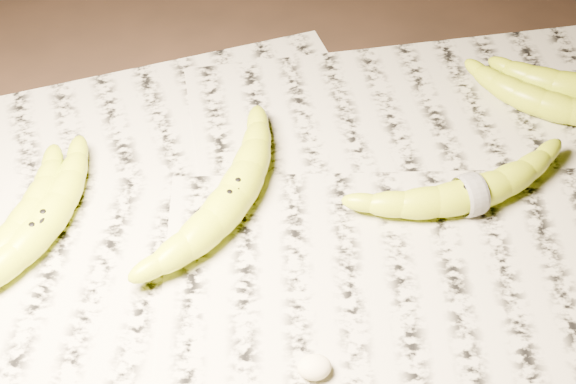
{
  "coord_description": "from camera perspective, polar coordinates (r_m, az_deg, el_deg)",
  "views": [
    {
      "loc": [
        -0.08,
        -0.5,
        0.62
      ],
      "look_at": [
        -0.01,
        0.01,
        0.05
      ],
      "focal_mm": 50.0,
      "sensor_mm": 36.0,
      "label": 1
    }
  ],
  "objects": [
    {
      "name": "ground",
      "position": [
        0.8,
        1.14,
        -2.93
      ],
      "size": [
        3.0,
        3.0,
        0.0
      ],
      "primitive_type": "plane",
      "color": "black",
      "rests_on": "ground"
    },
    {
      "name": "newspaper_patch",
      "position": [
        0.78,
        1.36,
        -4.45
      ],
      "size": [
        0.9,
        0.7,
        0.01
      ],
      "primitive_type": "cube",
      "color": "#B6B39C",
      "rests_on": "ground"
    },
    {
      "name": "banana_left_a",
      "position": [
        0.81,
        -17.32,
        -2.35
      ],
      "size": [
        0.16,
        0.21,
        0.04
      ],
      "primitive_type": null,
      "rotation": [
        0.0,
        0.0,
        1.02
      ],
      "color": "#C3D81B",
      "rests_on": "newspaper_patch"
    },
    {
      "name": "banana_left_b",
      "position": [
        0.81,
        -18.63,
        -2.63
      ],
      "size": [
        0.15,
        0.2,
        0.04
      ],
      "primitive_type": null,
      "rotation": [
        0.0,
        0.0,
        1.06
      ],
      "color": "#C3D81B",
      "rests_on": "newspaper_patch"
    },
    {
      "name": "banana_center",
      "position": [
        0.8,
        -3.96,
        -0.26
      ],
      "size": [
        0.17,
        0.22,
        0.04
      ],
      "primitive_type": null,
      "rotation": [
        0.0,
        0.0,
        1.0
      ],
      "color": "#C3D81B",
      "rests_on": "newspaper_patch"
    },
    {
      "name": "banana_taped",
      "position": [
        0.82,
        12.87,
        -0.01
      ],
      "size": [
        0.22,
        0.1,
        0.04
      ],
      "primitive_type": null,
      "rotation": [
        0.0,
        0.0,
        0.21
      ],
      "color": "#C3D81B",
      "rests_on": "newspaper_patch"
    },
    {
      "name": "banana_upper_a",
      "position": [
        0.95,
        17.69,
        6.21
      ],
      "size": [
        0.17,
        0.15,
        0.03
      ],
      "primitive_type": null,
      "rotation": [
        0.0,
        0.0,
        -0.64
      ],
      "color": "#C3D81B",
      "rests_on": "newspaper_patch"
    },
    {
      "name": "measuring_tape",
      "position": [
        0.82,
        12.87,
        -0.01
      ],
      "size": [
        0.01,
        0.05,
        0.05
      ],
      "primitive_type": "torus",
      "rotation": [
        0.0,
        1.57,
        0.21
      ],
      "color": "white",
      "rests_on": "newspaper_patch"
    },
    {
      "name": "flesh_chunk_c",
      "position": [
        0.7,
        1.9,
        -12.18
      ],
      "size": [
        0.03,
        0.02,
        0.02
      ],
      "primitive_type": "ellipsoid",
      "color": "beige",
      "rests_on": "newspaper_patch"
    }
  ]
}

